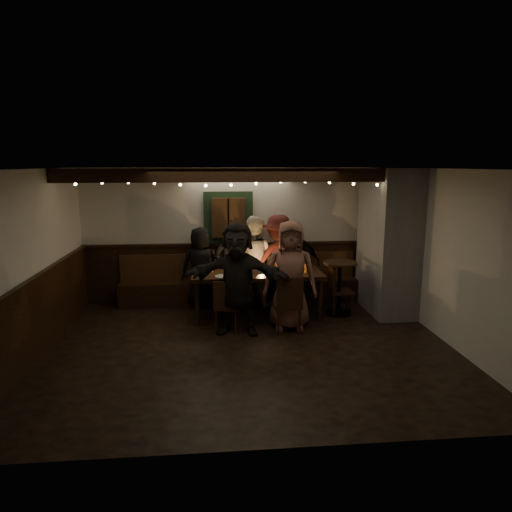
{
  "coord_description": "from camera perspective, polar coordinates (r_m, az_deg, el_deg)",
  "views": [
    {
      "loc": [
        -0.5,
        -6.36,
        2.66
      ],
      "look_at": [
        0.26,
        1.6,
        1.05
      ],
      "focal_mm": 32.0,
      "sensor_mm": 36.0,
      "label": 1
    }
  ],
  "objects": [
    {
      "name": "person_b",
      "position": [
        8.63,
        -3.45,
        -1.32
      ],
      "size": [
        0.65,
        0.53,
        1.53
      ],
      "primitive_type": "imported",
      "rotation": [
        0.0,
        0.0,
        3.49
      ],
      "color": "black",
      "rests_on": "ground"
    },
    {
      "name": "person_e",
      "position": [
        8.75,
        4.94,
        -0.91
      ],
      "size": [
        0.98,
        0.5,
        1.6
      ],
      "primitive_type": "imported",
      "rotation": [
        0.0,
        0.0,
        3.02
      ],
      "color": "black",
      "rests_on": "ground"
    },
    {
      "name": "dining_table",
      "position": [
        8.03,
        0.12,
        -2.45
      ],
      "size": [
        2.27,
        0.97,
        0.98
      ],
      "color": "black",
      "rests_on": "ground"
    },
    {
      "name": "person_g",
      "position": [
        7.42,
        4.27,
        -2.43
      ],
      "size": [
        0.93,
        0.67,
        1.79
      ],
      "primitive_type": "imported",
      "rotation": [
        0.0,
        0.0,
        -0.12
      ],
      "color": "brown",
      "rests_on": "ground"
    },
    {
      "name": "person_a",
      "position": [
        8.67,
        -6.9,
        -1.37
      ],
      "size": [
        0.76,
        0.52,
        1.52
      ],
      "primitive_type": "imported",
      "rotation": [
        0.0,
        0.0,
        3.19
      ],
      "color": "black",
      "rests_on": "ground"
    },
    {
      "name": "person_d",
      "position": [
        8.7,
        2.82,
        -0.53
      ],
      "size": [
        1.24,
        0.88,
        1.73
      ],
      "primitive_type": "imported",
      "rotation": [
        0.0,
        0.0,
        3.37
      ],
      "color": "#401512",
      "rests_on": "ground"
    },
    {
      "name": "high_top",
      "position": [
        8.31,
        10.39,
        -3.12
      ],
      "size": [
        0.6,
        0.6,
        0.96
      ],
      "color": "black",
      "rests_on": "ground"
    },
    {
      "name": "person_f",
      "position": [
        7.18,
        -2.33,
        -2.82
      ],
      "size": [
        1.74,
        0.87,
        1.8
      ],
      "primitive_type": "imported",
      "rotation": [
        0.0,
        0.0,
        -0.21
      ],
      "color": "black",
      "rests_on": "ground"
    },
    {
      "name": "chair_near_right",
      "position": [
        7.27,
        4.06,
        -5.69
      ],
      "size": [
        0.45,
        0.45,
        0.94
      ],
      "color": "black",
      "rests_on": "ground"
    },
    {
      "name": "chair_near_left",
      "position": [
        7.34,
        -3.72,
        -5.88
      ],
      "size": [
        0.46,
        0.46,
        0.86
      ],
      "color": "black",
      "rests_on": "ground"
    },
    {
      "name": "chair_end",
      "position": [
        8.31,
        10.02,
        -3.84
      ],
      "size": [
        0.4,
        0.4,
        0.89
      ],
      "color": "black",
      "rests_on": "ground"
    },
    {
      "name": "person_c",
      "position": [
        8.68,
        -0.37,
        -0.6
      ],
      "size": [
        1.02,
        0.91,
        1.71
      ],
      "primitive_type": "imported",
      "rotation": [
        0.0,
        0.0,
        2.76
      ],
      "color": "beige",
      "rests_on": "ground"
    },
    {
      "name": "room",
      "position": [
        8.09,
        5.82,
        0.03
      ],
      "size": [
        6.02,
        5.01,
        2.62
      ],
      "color": "black",
      "rests_on": "ground"
    }
  ]
}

